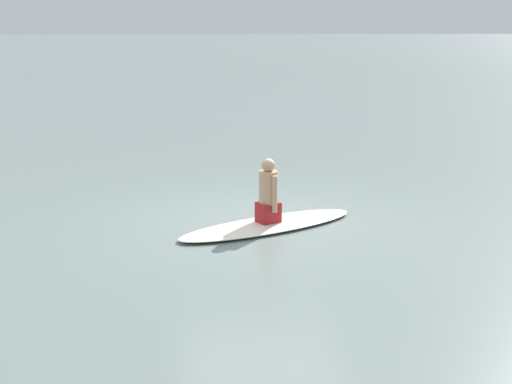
# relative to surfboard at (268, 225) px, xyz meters

# --- Properties ---
(ground_plane) EXTENTS (400.00, 400.00, 0.00)m
(ground_plane) POSITION_rel_surfboard_xyz_m (-0.02, 0.40, -0.04)
(ground_plane) COLOR slate
(surfboard) EXTENTS (2.91, 1.92, 0.08)m
(surfboard) POSITION_rel_surfboard_xyz_m (0.00, 0.00, 0.00)
(surfboard) COLOR silver
(surfboard) RESTS_ON ground
(person_paddler) EXTENTS (0.38, 0.39, 0.92)m
(person_paddler) POSITION_rel_surfboard_xyz_m (-0.00, 0.00, 0.46)
(person_paddler) COLOR #A51E23
(person_paddler) RESTS_ON surfboard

